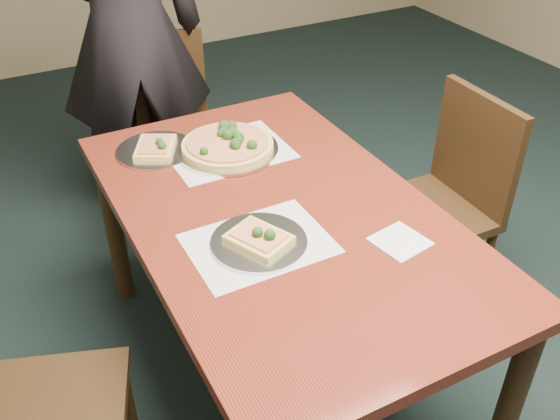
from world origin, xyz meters
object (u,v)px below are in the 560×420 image
chair_far (165,122)px  slice_plate_near (259,240)px  chair_left (9,407)px  diner (128,31)px  dining_table (280,234)px  chair_right (446,195)px  pizza_pan (228,145)px  slice_plate_far (156,149)px

chair_far → slice_plate_near: size_ratio=3.25×
chair_left → diner: 1.68m
dining_table → slice_plate_near: 0.21m
chair_right → pizza_pan: chair_right is taller
dining_table → chair_far: 1.19m
dining_table → slice_plate_far: slice_plate_far is taller
chair_far → pizza_pan: chair_far is taller
diner → slice_plate_near: bearing=96.8°
chair_left → diner: bearing=-9.8°
diner → chair_far: bearing=151.9°
slice_plate_far → chair_right: bearing=-24.0°
chair_far → chair_right: 1.34m
chair_far → slice_plate_far: chair_far is taller
chair_left → slice_plate_far: size_ratio=3.25×
chair_right → slice_plate_far: size_ratio=3.25×
pizza_pan → slice_plate_far: size_ratio=1.29×
chair_left → slice_plate_far: chair_left is taller
dining_table → diner: diner is taller
chair_far → pizza_pan: 0.81m
chair_left → chair_far: bearing=-14.1°
chair_right → diner: 1.51m
chair_left → diner: (0.80, 1.42, 0.43)m
pizza_pan → slice_plate_near: size_ratio=1.29×
chair_left → slice_plate_near: chair_left is taller
dining_table → slice_plate_near: (-0.13, -0.12, 0.11)m
chair_right → slice_plate_near: chair_right is taller
dining_table → slice_plate_near: bearing=-137.3°
chair_far → slice_plate_near: bearing=-80.9°
dining_table → diner: (-0.08, 1.25, 0.29)m
chair_left → dining_table: bearing=-60.0°
diner → pizza_pan: size_ratio=5.22×
chair_far → chair_left: same height
chair_far → slice_plate_near: (-0.15, -1.30, 0.25)m
pizza_pan → slice_plate_near: 0.55m
slice_plate_near → slice_plate_far: 0.66m
dining_table → diner: size_ratio=0.79×
chair_right → diner: bearing=-142.5°
chair_far → slice_plate_far: 0.74m
slice_plate_near → chair_far: bearing=83.5°
diner → slice_plate_near: 1.39m
dining_table → pizza_pan: pizza_pan is taller
chair_right → diner: size_ratio=0.48×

